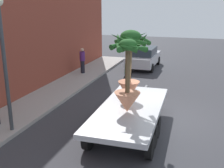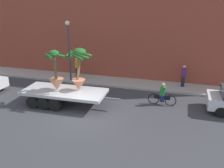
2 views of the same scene
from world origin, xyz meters
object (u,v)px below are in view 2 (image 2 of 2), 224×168
Objects in this scene: potted_palm_middle at (56,74)px; pedestrian_near_gate at (77,67)px; flatbed_trailer at (61,93)px; street_lamp at (69,43)px; cyclist at (162,95)px; potted_palm_rear at (79,68)px; pedestrian_far_left at (183,75)px.

pedestrian_near_gate is at bearing 99.46° from potted_palm_middle.
street_lamp reaches higher than flatbed_trailer.
pedestrian_near_gate is (-7.47, 3.34, 0.37)m from cyclist.
flatbed_trailer is 6.62m from cyclist.
potted_palm_rear is (1.23, 0.29, 1.72)m from flatbed_trailer.
pedestrian_far_left is (7.67, 5.22, 0.29)m from flatbed_trailer.
cyclist reaches higher than flatbed_trailer.
potted_palm_rear is 1.55m from potted_palm_middle.
potted_palm_middle is 0.54× the size of street_lamp.
potted_palm_middle is (-0.24, -0.00, 1.32)m from flatbed_trailer.
cyclist is at bearing 14.59° from potted_palm_middle.
pedestrian_near_gate is at bearing 76.44° from street_lamp.
potted_palm_rear reaches higher than potted_palm_middle.
pedestrian_far_left reaches higher than cyclist.
flatbed_trailer is 1.35m from potted_palm_middle.
street_lamp is (-1.30, 4.20, 2.48)m from flatbed_trailer.
pedestrian_far_left is at bearing 34.25° from flatbed_trailer.
potted_palm_middle reaches higher than cyclist.
pedestrian_far_left is (1.29, 3.50, 0.37)m from cyclist.
potted_palm_middle reaches higher than flatbed_trailer.
pedestrian_near_gate is at bearing 115.85° from potted_palm_rear.
pedestrian_near_gate reaches higher than flatbed_trailer.
flatbed_trailer is 2.13m from potted_palm_rear.
potted_palm_rear is 0.57× the size of street_lamp.
pedestrian_near_gate is 0.35× the size of street_lamp.
pedestrian_far_left reaches higher than flatbed_trailer.
potted_palm_middle is at bearing -168.68° from potted_palm_rear.
potted_palm_rear is at bearing -164.49° from cyclist.
potted_palm_rear reaches higher than flatbed_trailer.
cyclist is at bearing -17.86° from street_lamp.
pedestrian_far_left is at bearing 33.44° from potted_palm_middle.
flatbed_trailer is at bearing -166.67° from potted_palm_rear.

